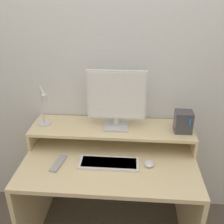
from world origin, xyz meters
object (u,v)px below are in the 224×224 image
at_px(monitor, 116,99).
at_px(keyboard, 109,163).
at_px(mouse, 149,163).
at_px(remote_control, 59,163).
at_px(desk_lamp, 44,110).
at_px(router_dock, 183,122).

bearing_deg(monitor, keyboard, -96.43).
relative_size(keyboard, mouse, 4.71).
relative_size(keyboard, remote_control, 2.15).
xyz_separation_m(mouse, remote_control, (-0.62, -0.04, -0.01)).
distance_m(monitor, mouse, 0.50).
xyz_separation_m(desk_lamp, keyboard, (0.50, -0.22, -0.28)).
xyz_separation_m(monitor, remote_control, (-0.38, -0.29, -0.37)).
xyz_separation_m(desk_lamp, mouse, (0.77, -0.21, -0.28)).
distance_m(router_dock, keyboard, 0.61).
bearing_deg(keyboard, router_dock, 25.05).
xyz_separation_m(monitor, router_dock, (0.48, -0.02, -0.15)).
bearing_deg(remote_control, router_dock, 17.09).
height_order(desk_lamp, router_dock, desk_lamp).
relative_size(router_dock, mouse, 1.81).
bearing_deg(mouse, remote_control, -176.40).
bearing_deg(monitor, desk_lamp, -175.57).
height_order(desk_lamp, mouse, desk_lamp).
height_order(monitor, keyboard, monitor).
height_order(monitor, router_dock, monitor).
distance_m(monitor, keyboard, 0.45).
relative_size(mouse, remote_control, 0.46).
bearing_deg(desk_lamp, mouse, -15.05).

